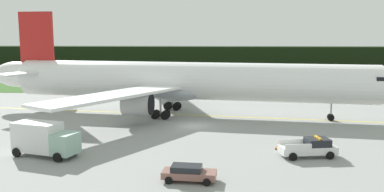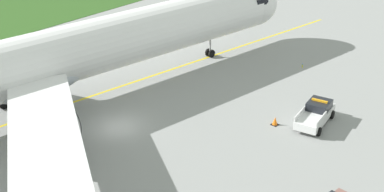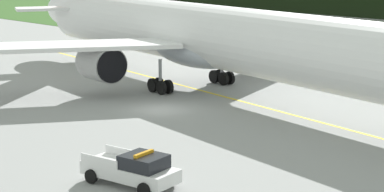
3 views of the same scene
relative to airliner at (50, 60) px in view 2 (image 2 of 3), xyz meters
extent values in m
plane|color=gray|center=(1.29, -7.18, -4.80)|extent=(320.00, 320.00, 0.00)
cube|color=yellow|center=(0.59, -0.08, -4.80)|extent=(79.73, 11.53, 0.01)
cylinder|color=white|center=(0.59, -0.08, 0.13)|extent=(50.54, 12.20, 5.23)
ellipsoid|color=white|center=(26.53, -3.74, 0.13)|extent=(6.43, 5.99, 5.23)
ellipsoid|color=#A9B0BB|center=(-1.90, 0.27, -1.31)|extent=(11.25, 6.92, 2.88)
cube|color=white|center=(-8.13, -10.37, -0.52)|extent=(15.16, 20.08, 0.35)
cylinder|color=#A3A3A3|center=(-5.71, -7.44, -2.00)|extent=(3.92, 3.44, 2.97)
cylinder|color=black|center=(-3.91, -7.70, -2.00)|extent=(0.50, 2.72, 2.73)
cylinder|color=gray|center=(19.52, -2.75, -3.20)|extent=(0.20, 0.20, 2.32)
cylinder|color=black|center=(19.55, -2.49, -4.35)|extent=(0.92, 0.34, 0.90)
cylinder|color=black|center=(19.48, -3.01, -4.35)|extent=(0.92, 0.34, 0.90)
cylinder|color=gray|center=(-2.41, 3.78, -3.05)|extent=(0.28, 0.28, 2.32)
cylinder|color=black|center=(-1.77, 3.33, -4.20)|extent=(1.23, 0.46, 1.20)
cylinder|color=black|center=(-1.67, 4.02, -4.20)|extent=(1.23, 0.46, 1.20)
cylinder|color=black|center=(-3.16, 3.53, -4.20)|extent=(1.23, 0.46, 1.20)
cylinder|color=black|center=(-3.06, 4.22, -4.20)|extent=(1.23, 0.46, 1.20)
cylinder|color=gray|center=(-3.36, -2.96, -3.05)|extent=(0.28, 0.28, 2.32)
cylinder|color=black|center=(-2.62, -2.71, -4.20)|extent=(1.23, 0.46, 1.20)
cylinder|color=black|center=(-2.72, -3.41, -4.20)|extent=(1.23, 0.46, 1.20)
cylinder|color=black|center=(-4.01, -2.52, -4.20)|extent=(1.23, 0.46, 1.20)
cylinder|color=black|center=(-4.11, -3.21, -4.20)|extent=(1.23, 0.46, 1.20)
cube|color=silver|center=(12.88, -19.84, -4.07)|extent=(5.56, 2.89, 0.70)
cube|color=black|center=(13.82, -19.68, -3.37)|extent=(2.40, 2.19, 0.70)
cube|color=silver|center=(11.47, -19.11, -3.50)|extent=(2.52, 0.53, 0.45)
cube|color=silver|center=(11.79, -21.00, -3.50)|extent=(2.52, 0.53, 0.45)
cube|color=orange|center=(13.82, -19.68, -2.94)|extent=(0.44, 1.43, 0.16)
cylinder|color=black|center=(14.48, -18.52, -4.42)|extent=(0.79, 0.37, 0.76)
cylinder|color=black|center=(14.83, -20.55, -4.42)|extent=(0.79, 0.37, 0.76)
cylinder|color=black|center=(10.93, -19.13, -4.42)|extent=(0.79, 0.37, 0.76)
cylinder|color=black|center=(11.28, -21.16, -4.42)|extent=(0.79, 0.37, 0.76)
cube|color=black|center=(10.48, -17.30, -4.79)|extent=(0.60, 0.60, 0.03)
cone|color=orange|center=(10.48, -17.30, -4.41)|extent=(0.46, 0.46, 0.73)
cylinder|color=yellow|center=(23.52, -12.50, -4.62)|extent=(0.10, 0.10, 0.37)
sphere|color=blue|center=(23.52, -12.50, -4.39)|extent=(0.12, 0.12, 0.12)
camera|label=1|loc=(4.08, -59.78, 7.07)|focal=40.00mm
camera|label=2|loc=(-25.97, -38.84, 17.99)|focal=50.60mm
camera|label=3|loc=(39.32, -41.53, 7.28)|focal=63.92mm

